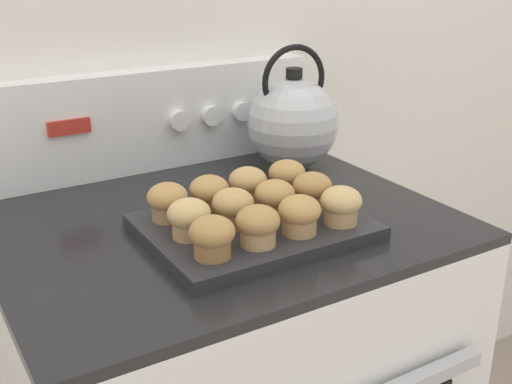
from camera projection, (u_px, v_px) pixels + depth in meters
The scene contains 16 objects.
wall_back at pixel (131, 23), 1.29m from camera, with size 8.00×0.05×2.40m.
control_panel at pixel (148, 120), 1.32m from camera, with size 0.74×0.07×0.21m.
muffin_pan at pixel (254, 227), 1.04m from camera, with size 0.35×0.27×0.02m.
muffin_r0_c0 at pixel (212, 236), 0.91m from camera, with size 0.07×0.07×0.06m.
muffin_r0_c1 at pixel (258, 225), 0.95m from camera, with size 0.07×0.07×0.06m.
muffin_r0_c2 at pixel (300, 214), 0.98m from camera, with size 0.07×0.07×0.06m.
muffin_r0_c3 at pixel (341, 205), 1.02m from camera, with size 0.07×0.07×0.06m.
muffin_r1_c0 at pixel (189, 218), 0.97m from camera, with size 0.07×0.07×0.06m.
muffin_r1_c1 at pixel (233, 207), 1.01m from camera, with size 0.07×0.07×0.06m.
muffin_r1_c2 at pixel (275, 198), 1.05m from camera, with size 0.07×0.07×0.06m.
muffin_r1_c3 at pixel (312, 190), 1.08m from camera, with size 0.07×0.07×0.06m.
muffin_r2_c0 at pixel (168, 201), 1.03m from camera, with size 0.07×0.07×0.06m.
muffin_r2_c1 at pixel (209, 193), 1.07m from camera, with size 0.07×0.07×0.06m.
muffin_r2_c2 at pixel (248, 184), 1.11m from camera, with size 0.07×0.07×0.06m.
muffin_r2_c3 at pixel (287, 177), 1.14m from camera, with size 0.07×0.07×0.06m.
tea_kettle at pixel (294, 122), 1.32m from camera, with size 0.22×0.19×0.26m.
Camera 1 is at (-0.47, -0.58, 1.35)m, focal length 45.00 mm.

